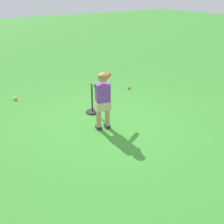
{
  "coord_description": "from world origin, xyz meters",
  "views": [
    {
      "loc": [
        2.67,
        4.01,
        2.48
      ],
      "look_at": [
        0.21,
        0.3,
        0.45
      ],
      "focal_mm": 45.32,
      "sensor_mm": 36.0,
      "label": 1
    }
  ],
  "objects_px": {
    "play_ball_near_batter": "(129,88)",
    "batting_tee": "(92,108)",
    "child_batter": "(103,95)",
    "play_ball_by_bucket": "(15,98)"
  },
  "relations": [
    {
      "from": "play_ball_near_batter",
      "to": "batting_tee",
      "type": "height_order",
      "value": "batting_tee"
    },
    {
      "from": "child_batter",
      "to": "batting_tee",
      "type": "xyz_separation_m",
      "value": [
        -0.17,
        -0.71,
        -0.55
      ]
    },
    {
      "from": "child_batter",
      "to": "play_ball_by_bucket",
      "type": "distance_m",
      "value": 2.59
    },
    {
      "from": "play_ball_near_batter",
      "to": "batting_tee",
      "type": "xyz_separation_m",
      "value": [
        1.51,
        0.75,
        0.07
      ]
    },
    {
      "from": "child_batter",
      "to": "batting_tee",
      "type": "height_order",
      "value": "child_batter"
    },
    {
      "from": "play_ball_by_bucket",
      "to": "batting_tee",
      "type": "relative_size",
      "value": 0.14
    },
    {
      "from": "child_batter",
      "to": "play_ball_near_batter",
      "type": "relative_size",
      "value": 14.91
    },
    {
      "from": "play_ball_by_bucket",
      "to": "play_ball_near_batter",
      "type": "height_order",
      "value": "play_ball_by_bucket"
    },
    {
      "from": "batting_tee",
      "to": "child_batter",
      "type": "bearing_deg",
      "value": 76.32
    },
    {
      "from": "play_ball_by_bucket",
      "to": "batting_tee",
      "type": "bearing_deg",
      "value": 125.76
    }
  ]
}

